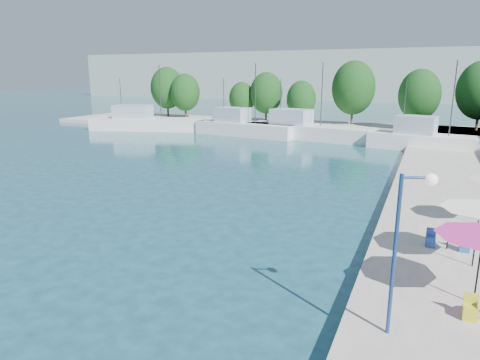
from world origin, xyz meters
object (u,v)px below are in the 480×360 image
at_px(trawler_04, 431,141).
at_px(umbrella_white, 479,215).
at_px(trawler_02, 244,128).
at_px(street_lamp, 409,226).
at_px(trawler_01, 147,123).
at_px(trawler_03, 305,130).

distance_m(trawler_04, umbrella_white, 33.26).
bearing_deg(trawler_02, street_lamp, -52.48).
bearing_deg(umbrella_white, trawler_04, 93.12).
relative_size(trawler_01, trawler_04, 1.28).
height_order(trawler_01, trawler_02, same).
height_order(trawler_01, umbrella_white, trawler_01).
height_order(trawler_02, trawler_04, same).
height_order(trawler_03, street_lamp, trawler_03).
bearing_deg(street_lamp, trawler_03, 90.95).
xyz_separation_m(trawler_02, umbrella_white, (25.97, -36.34, 1.75)).
distance_m(trawler_03, trawler_04, 15.88).
xyz_separation_m(trawler_01, trawler_02, (15.98, 0.45, 0.00)).
xyz_separation_m(trawler_04, street_lamp, (-0.65, -39.43, 3.02)).
bearing_deg(umbrella_white, trawler_02, 125.55).
bearing_deg(umbrella_white, trawler_01, 139.46).
bearing_deg(trawler_04, street_lamp, -80.99).
xyz_separation_m(trawler_03, street_lamp, (14.79, -43.17, 3.02)).
relative_size(umbrella_white, street_lamp, 0.60).
bearing_deg(umbrella_white, trawler_03, 115.05).
height_order(trawler_02, trawler_03, same).
distance_m(umbrella_white, street_lamp, 6.85).
bearing_deg(trawler_04, umbrella_white, -76.92).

